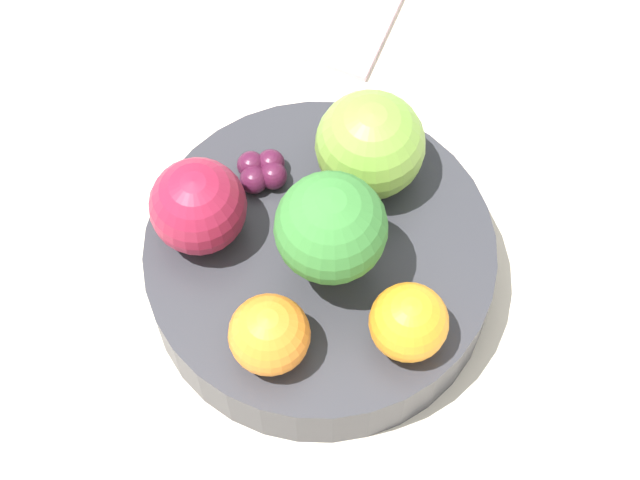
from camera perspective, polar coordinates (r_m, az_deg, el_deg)
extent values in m
plane|color=gray|center=(0.67, 0.00, -2.91)|extent=(6.00, 6.00, 0.00)
cube|color=beige|center=(0.66, 0.00, -2.55)|extent=(1.20, 1.20, 0.02)
cylinder|color=#2D2D33|center=(0.64, 0.00, -1.33)|extent=(0.20, 0.20, 0.04)
cylinder|color=#8CB76B|center=(0.60, 0.56, -0.95)|extent=(0.02, 0.02, 0.03)
sphere|color=#387A33|center=(0.57, 0.59, 0.64)|extent=(0.06, 0.06, 0.06)
sphere|color=olive|center=(0.61, 2.69, 5.09)|extent=(0.06, 0.06, 0.06)
sphere|color=maroon|center=(0.60, -6.52, 1.79)|extent=(0.06, 0.06, 0.06)
sphere|color=orange|center=(0.57, -2.72, -5.07)|extent=(0.04, 0.04, 0.04)
sphere|color=orange|center=(0.57, 4.76, -4.40)|extent=(0.04, 0.04, 0.04)
sphere|color=#47142D|center=(0.63, -3.70, 4.01)|extent=(0.02, 0.02, 0.02)
sphere|color=#47142D|center=(0.63, -3.56, 3.22)|extent=(0.02, 0.02, 0.02)
sphere|color=#47142D|center=(0.63, -2.52, 3.45)|extent=(0.02, 0.02, 0.02)
sphere|color=#47142D|center=(0.63, -2.64, 4.11)|extent=(0.02, 0.02, 0.02)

